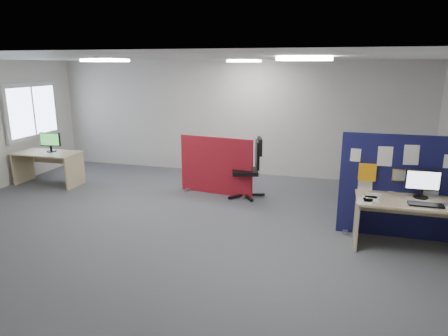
% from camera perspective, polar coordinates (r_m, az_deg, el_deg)
% --- Properties ---
extents(floor, '(9.00, 9.00, 0.00)m').
position_cam_1_polar(floor, '(6.79, -6.21, -8.09)').
color(floor, '#55575D').
rests_on(floor, ground).
extents(ceiling, '(9.00, 7.00, 0.02)m').
position_cam_1_polar(ceiling, '(6.26, -6.91, 15.34)').
color(ceiling, white).
rests_on(ceiling, wall_back).
extents(wall_back, '(9.00, 0.02, 2.70)m').
position_cam_1_polar(wall_back, '(9.68, 1.22, 7.15)').
color(wall_back, silver).
rests_on(wall_back, floor).
extents(wall_front, '(9.00, 0.02, 2.70)m').
position_cam_1_polar(wall_front, '(3.53, -28.34, -8.18)').
color(wall_front, silver).
rests_on(wall_front, floor).
extents(window, '(0.06, 1.70, 1.30)m').
position_cam_1_polar(window, '(10.40, -25.68, 7.35)').
color(window, white).
rests_on(window, wall_left).
extents(ceiling_lights, '(4.10, 4.10, 0.04)m').
position_cam_1_polar(ceiling_lights, '(6.78, -2.00, 15.12)').
color(ceiling_lights, white).
rests_on(ceiling_lights, ceiling).
extents(navy_divider, '(1.95, 0.30, 1.61)m').
position_cam_1_polar(navy_divider, '(6.62, 24.41, -2.54)').
color(navy_divider, '#12103D').
rests_on(navy_divider, floor).
extents(main_desk, '(1.66, 0.74, 0.73)m').
position_cam_1_polar(main_desk, '(6.38, 25.70, -5.68)').
color(main_desk, tan).
rests_on(main_desk, floor).
extents(monitor_main, '(0.48, 0.20, 0.42)m').
position_cam_1_polar(monitor_main, '(6.41, 26.51, -1.86)').
color(monitor_main, black).
rests_on(monitor_main, main_desk).
extents(keyboard, '(0.45, 0.19, 0.02)m').
position_cam_1_polar(keyboard, '(6.16, 26.88, -4.69)').
color(keyboard, black).
rests_on(keyboard, main_desk).
extents(mouse, '(0.11, 0.07, 0.03)m').
position_cam_1_polar(mouse, '(6.28, 29.13, -4.59)').
color(mouse, '#9C9BA1').
rests_on(mouse, main_desk).
extents(red_divider, '(1.57, 0.30, 1.18)m').
position_cam_1_polar(red_divider, '(8.17, -1.15, 0.24)').
color(red_divider, maroon).
rests_on(red_divider, floor).
extents(second_desk, '(1.41, 0.71, 0.73)m').
position_cam_1_polar(second_desk, '(9.66, -23.74, 1.01)').
color(second_desk, tan).
rests_on(second_desk, floor).
extents(monitor_second, '(0.47, 0.21, 0.43)m').
position_cam_1_polar(monitor_second, '(9.61, -23.57, 3.54)').
color(monitor_second, black).
rests_on(monitor_second, second_desk).
extents(office_chair, '(0.79, 0.76, 1.19)m').
position_cam_1_polar(office_chair, '(7.97, 3.91, 0.53)').
color(office_chair, black).
rests_on(office_chair, floor).
extents(desk_papers, '(1.38, 0.89, 0.00)m').
position_cam_1_polar(desk_papers, '(6.23, 23.60, -4.20)').
color(desk_papers, white).
rests_on(desk_papers, main_desk).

